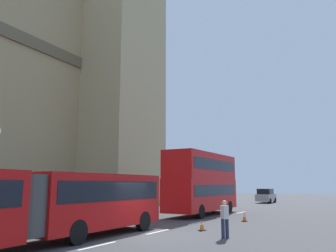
{
  "coord_description": "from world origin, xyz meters",
  "views": [
    {
      "loc": [
        -14.02,
        -9.3,
        2.4
      ],
      "look_at": [
        12.31,
        5.68,
        7.7
      ],
      "focal_mm": 35.86,
      "sensor_mm": 36.0,
      "label": 1
    }
  ],
  "objects_px": {
    "sedan_lead": "(266,196)",
    "traffic_cone_west": "(202,225)",
    "double_decker_bus": "(203,181)",
    "traffic_cone_middle": "(244,217)",
    "articulated_bus": "(18,202)",
    "pedestrian_near_cones": "(225,218)"
  },
  "relations": [
    {
      "from": "articulated_bus",
      "to": "traffic_cone_middle",
      "type": "xyz_separation_m",
      "value": [
        14.0,
        -4.37,
        -1.46
      ]
    },
    {
      "from": "traffic_cone_west",
      "to": "traffic_cone_middle",
      "type": "distance_m",
      "value": 5.56
    },
    {
      "from": "double_decker_bus",
      "to": "traffic_cone_middle",
      "type": "relative_size",
      "value": 16.27
    },
    {
      "from": "pedestrian_near_cones",
      "to": "double_decker_bus",
      "type": "bearing_deg",
      "value": 28.47
    },
    {
      "from": "sedan_lead",
      "to": "pedestrian_near_cones",
      "type": "xyz_separation_m",
      "value": [
        -31.38,
        -5.71,
        -0.0
      ]
    },
    {
      "from": "articulated_bus",
      "to": "traffic_cone_middle",
      "type": "distance_m",
      "value": 14.74
    },
    {
      "from": "double_decker_bus",
      "to": "traffic_cone_middle",
      "type": "height_order",
      "value": "double_decker_bus"
    },
    {
      "from": "sedan_lead",
      "to": "traffic_cone_west",
      "type": "distance_m",
      "value": 29.71
    },
    {
      "from": "articulated_bus",
      "to": "traffic_cone_west",
      "type": "xyz_separation_m",
      "value": [
        8.47,
        -3.76,
        -1.46
      ]
    },
    {
      "from": "articulated_bus",
      "to": "double_decker_bus",
      "type": "xyz_separation_m",
      "value": [
        17.16,
        0.0,
        0.96
      ]
    },
    {
      "from": "traffic_cone_west",
      "to": "traffic_cone_middle",
      "type": "xyz_separation_m",
      "value": [
        5.53,
        -0.61,
        0.0
      ]
    },
    {
      "from": "sedan_lead",
      "to": "traffic_cone_middle",
      "type": "bearing_deg",
      "value": -169.74
    },
    {
      "from": "articulated_bus",
      "to": "sedan_lead",
      "type": "relative_size",
      "value": 3.74
    },
    {
      "from": "traffic_cone_middle",
      "to": "pedestrian_near_cones",
      "type": "height_order",
      "value": "pedestrian_near_cones"
    },
    {
      "from": "sedan_lead",
      "to": "traffic_cone_west",
      "type": "bearing_deg",
      "value": -172.79
    },
    {
      "from": "double_decker_bus",
      "to": "traffic_cone_west",
      "type": "relative_size",
      "value": 16.27
    },
    {
      "from": "double_decker_bus",
      "to": "pedestrian_near_cones",
      "type": "distance_m",
      "value": 12.2
    },
    {
      "from": "articulated_bus",
      "to": "traffic_cone_middle",
      "type": "bearing_deg",
      "value": -17.35
    },
    {
      "from": "articulated_bus",
      "to": "pedestrian_near_cones",
      "type": "xyz_separation_m",
      "value": [
        6.56,
        -5.75,
        -0.83
      ]
    },
    {
      "from": "traffic_cone_west",
      "to": "pedestrian_near_cones",
      "type": "relative_size",
      "value": 0.34
    },
    {
      "from": "articulated_bus",
      "to": "traffic_cone_west",
      "type": "bearing_deg",
      "value": -23.95
    },
    {
      "from": "sedan_lead",
      "to": "pedestrian_near_cones",
      "type": "height_order",
      "value": "sedan_lead"
    }
  ]
}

